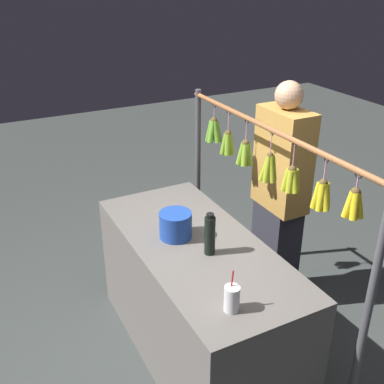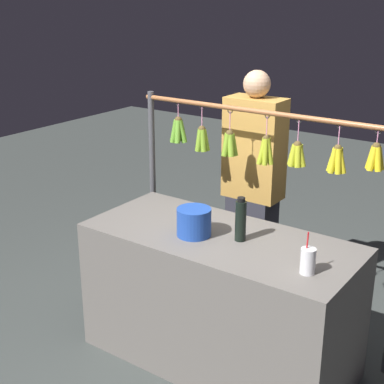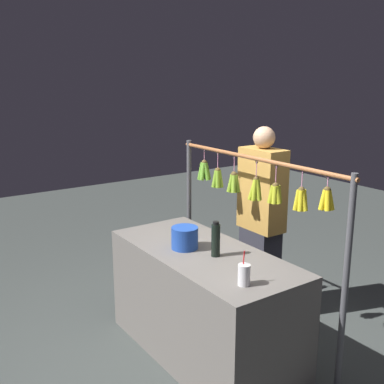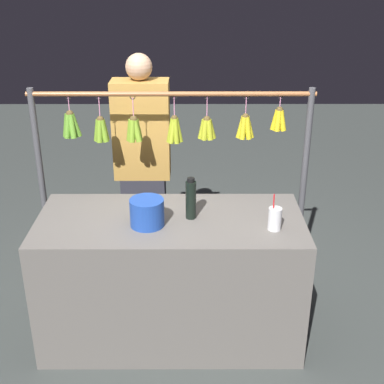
% 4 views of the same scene
% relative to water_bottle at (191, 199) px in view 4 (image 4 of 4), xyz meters
% --- Properties ---
extents(ground_plane, '(12.00, 12.00, 0.00)m').
position_rel_water_bottle_xyz_m(ground_plane, '(0.13, 0.02, -0.99)').
color(ground_plane, '#3D4340').
extents(market_counter, '(1.65, 0.74, 0.86)m').
position_rel_water_bottle_xyz_m(market_counter, '(0.13, 0.02, -0.56)').
color(market_counter, '#66605B').
rests_on(market_counter, ground).
extents(display_rack, '(1.89, 0.12, 1.56)m').
position_rel_water_bottle_xyz_m(display_rack, '(0.14, -0.47, 0.15)').
color(display_rack, '#4C4C51').
rests_on(display_rack, ground).
extents(water_bottle, '(0.06, 0.06, 0.26)m').
position_rel_water_bottle_xyz_m(water_bottle, '(0.00, 0.00, 0.00)').
color(water_bottle, black).
rests_on(water_bottle, market_counter).
extents(blue_bucket, '(0.20, 0.20, 0.17)m').
position_rel_water_bottle_xyz_m(blue_bucket, '(0.26, 0.10, -0.04)').
color(blue_bucket, '#2148A9').
rests_on(blue_bucket, market_counter).
extents(drink_cup, '(0.08, 0.08, 0.22)m').
position_rel_water_bottle_xyz_m(drink_cup, '(-0.49, 0.15, -0.06)').
color(drink_cup, silver).
rests_on(drink_cup, market_counter).
extents(vendor_person, '(0.41, 0.22, 1.73)m').
position_rel_water_bottle_xyz_m(vendor_person, '(0.36, -0.78, -0.13)').
color(vendor_person, '#2D2D38').
rests_on(vendor_person, ground).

